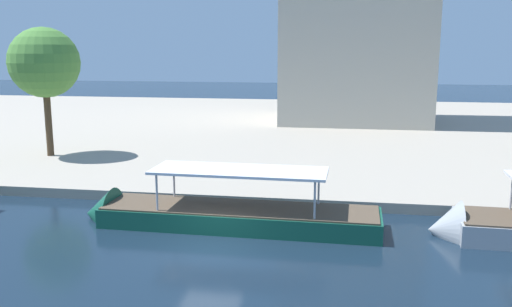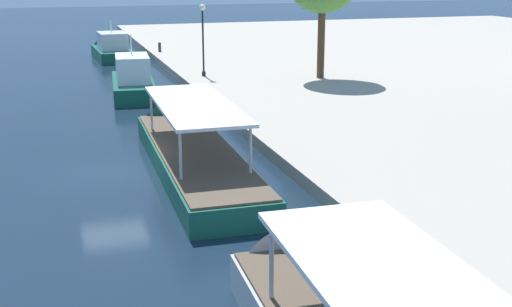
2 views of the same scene
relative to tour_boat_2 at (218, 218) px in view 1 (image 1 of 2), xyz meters
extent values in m
plane|color=#142333|center=(0.35, -3.22, -0.36)|extent=(220.00, 220.00, 0.00)
cube|color=#A39989|center=(0.35, 30.75, -0.08)|extent=(120.00, 55.00, 0.55)
cube|color=#14513D|center=(1.05, -0.02, -0.13)|extent=(13.10, 3.25, 1.33)
cone|color=#14513D|center=(-5.96, 0.12, -0.13)|extent=(1.45, 2.72, 2.69)
cube|color=brown|center=(1.05, -0.02, 0.57)|extent=(12.83, 3.10, 0.08)
cylinder|color=#B2B2B7|center=(-2.56, -1.14, 1.45)|extent=(0.10, 0.10, 1.68)
cylinder|color=#B2B2B7|center=(-2.51, 1.25, 1.45)|extent=(0.10, 0.10, 1.68)
cylinder|color=#B2B2B7|center=(4.61, -1.29, 1.45)|extent=(0.10, 0.10, 1.68)
cylinder|color=#B2B2B7|center=(4.66, 1.10, 1.45)|extent=(0.10, 0.10, 1.68)
cube|color=silver|center=(1.05, -0.02, 2.35)|extent=(8.14, 2.91, 0.12)
cone|color=#9EA3A8|center=(10.33, 0.26, -0.12)|extent=(1.49, 2.81, 2.76)
cylinder|color=#B2B2B7|center=(13.36, 1.39, 1.52)|extent=(0.10, 0.10, 1.67)
cylinder|color=#4C3823|center=(-15.30, 12.05, 2.61)|extent=(0.48, 0.48, 4.83)
sphere|color=#4C8438|center=(-15.30, 12.05, 6.88)|extent=(4.96, 4.96, 4.96)
sphere|color=#4C8438|center=(-15.51, 11.09, 7.04)|extent=(2.75, 2.75, 2.75)
sphere|color=#4C8438|center=(-15.70, 13.21, 6.98)|extent=(2.71, 2.71, 2.71)
camera|label=1|loc=(5.82, -24.29, 7.94)|focal=38.60mm
camera|label=2|loc=(25.18, -5.14, 7.45)|focal=46.32mm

